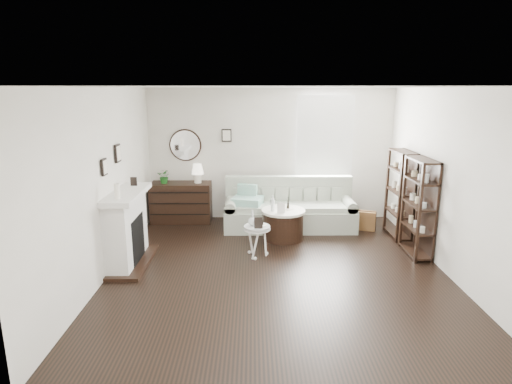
{
  "coord_description": "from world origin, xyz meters",
  "views": [
    {
      "loc": [
        -0.37,
        -6.01,
        2.68
      ],
      "look_at": [
        -0.31,
        0.8,
        1.03
      ],
      "focal_mm": 30.0,
      "sensor_mm": 36.0,
      "label": 1
    }
  ],
  "objects_px": {
    "sofa": "(289,211)",
    "drum_table": "(283,224)",
    "pedestal_table": "(257,229)",
    "dresser": "(181,202)"
  },
  "relations": [
    {
      "from": "sofa",
      "to": "pedestal_table",
      "type": "xyz_separation_m",
      "value": [
        -0.65,
        -1.53,
        0.15
      ]
    },
    {
      "from": "drum_table",
      "to": "dresser",
      "type": "bearing_deg",
      "value": 152.12
    },
    {
      "from": "drum_table",
      "to": "pedestal_table",
      "type": "distance_m",
      "value": 1.0
    },
    {
      "from": "drum_table",
      "to": "pedestal_table",
      "type": "xyz_separation_m",
      "value": [
        -0.48,
        -0.85,
        0.2
      ]
    },
    {
      "from": "sofa",
      "to": "pedestal_table",
      "type": "distance_m",
      "value": 1.67
    },
    {
      "from": "dresser",
      "to": "pedestal_table",
      "type": "height_order",
      "value": "dresser"
    },
    {
      "from": "sofa",
      "to": "dresser",
      "type": "relative_size",
      "value": 2.06
    },
    {
      "from": "dresser",
      "to": "drum_table",
      "type": "height_order",
      "value": "dresser"
    },
    {
      "from": "pedestal_table",
      "to": "drum_table",
      "type": "bearing_deg",
      "value": 60.3
    },
    {
      "from": "sofa",
      "to": "drum_table",
      "type": "relative_size",
      "value": 3.18
    }
  ]
}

